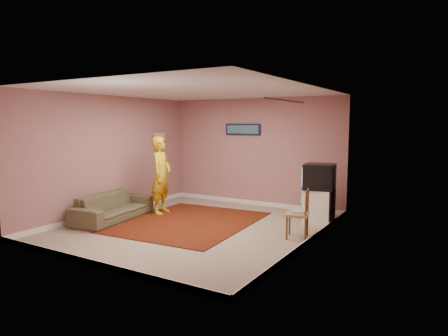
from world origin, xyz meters
The scene contains 26 objects.
ground centered at (0.00, 0.00, 0.00)m, with size 5.00×5.00×0.00m, color gray.
wall_back centered at (0.00, 2.50, 1.30)m, with size 4.50×0.02×2.60m, color #A86F70.
wall_front centered at (0.00, -2.50, 1.30)m, with size 4.50×0.02×2.60m, color #A86F70.
wall_left centered at (-2.25, 0.00, 1.30)m, with size 0.02×5.00×2.60m, color #A86F70.
wall_right centered at (2.25, 0.00, 1.30)m, with size 0.02×5.00×2.60m, color #A86F70.
ceiling centered at (0.00, 0.00, 2.60)m, with size 4.50×5.00×0.02m, color silver.
baseboard_back centered at (0.00, 2.49, 0.05)m, with size 4.50×0.02×0.10m, color white.
baseboard_front centered at (0.00, -2.49, 0.05)m, with size 4.50×0.02×0.10m, color white.
baseboard_left centered at (-2.24, 0.00, 0.05)m, with size 0.02×5.00×0.10m, color white.
baseboard_right centered at (2.24, 0.00, 0.05)m, with size 0.02×5.00×0.10m, color white.
window centered at (2.24, -0.90, 1.45)m, with size 0.01×1.10×1.50m, color black.
curtain_sheer centered at (2.23, -1.05, 1.25)m, with size 0.01×0.75×2.10m, color white.
curtain_floral centered at (2.21, -0.35, 1.25)m, with size 0.01×0.35×2.10m, color beige.
curtain_rod centered at (2.20, -0.90, 2.32)m, with size 0.02×0.02×1.40m, color brown.
picture_back centered at (-0.30, 2.47, 1.85)m, with size 0.95×0.04×0.28m.
picture_left centered at (-2.22, 1.60, 1.55)m, with size 0.04×0.38×0.42m.
area_rug centered at (-0.33, 0.25, 0.01)m, with size 2.41×3.01×0.02m, color black.
tv_cabinet centered at (1.95, 1.51, 0.35)m, with size 0.54×0.49×0.69m, color white.
crt_tv centered at (1.94, 1.51, 0.95)m, with size 0.66×0.61×0.51m.
chair_a centered at (1.74, 1.67, 0.52)m, with size 0.44×0.42×0.46m.
dvd_player centered at (1.74, 1.67, 0.47)m, with size 0.36×0.26×0.06m, color silver.
blue_throw centered at (1.74, 1.86, 0.69)m, with size 0.41×0.05×0.43m, color #96B0F6.
chair_b centered at (1.95, 0.33, 0.53)m, with size 0.46×0.47×0.47m.
game_console centered at (1.95, 0.33, 0.46)m, with size 0.21×0.15×0.04m, color silver.
sofa centered at (-1.80, -0.40, 0.28)m, with size 1.89×0.74×0.55m, color brown.
person centered at (-1.34, 0.60, 0.86)m, with size 0.62×0.41×1.71m, color gold.
Camera 1 is at (4.36, -6.18, 2.01)m, focal length 32.00 mm.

